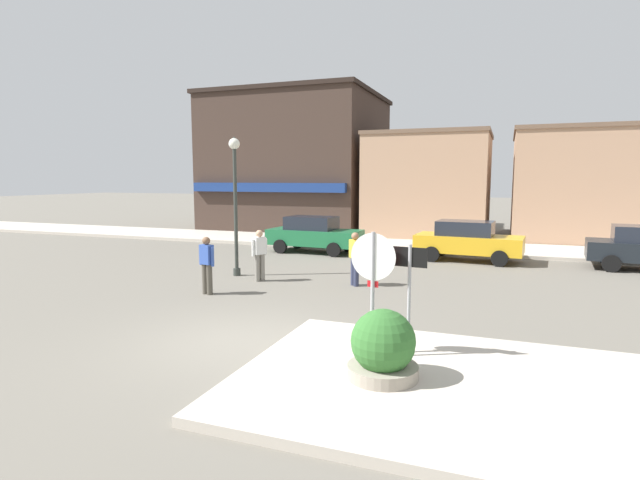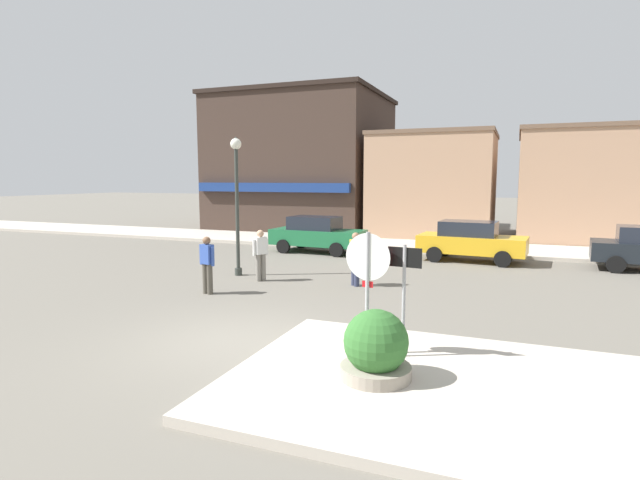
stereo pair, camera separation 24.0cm
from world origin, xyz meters
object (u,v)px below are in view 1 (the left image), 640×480
(planter, at_px, (383,352))
(pedestrian_crossing_near, at_px, (355,257))
(lamp_post, at_px, (235,186))
(one_way_sign, at_px, (409,289))
(parked_car_second, at_px, (468,240))
(stop_sign, at_px, (373,277))
(parked_car_nearest, at_px, (314,234))
(pedestrian_crossing_far, at_px, (260,254))
(pedestrian_kerb_side, at_px, (207,263))

(planter, distance_m, pedestrian_crossing_near, 7.33)
(planter, relative_size, lamp_post, 0.27)
(lamp_post, height_order, pedestrian_crossing_near, lamp_post)
(pedestrian_crossing_near, bearing_deg, one_way_sign, -65.08)
(planter, bearing_deg, parked_car_second, 88.60)
(stop_sign, xyz_separation_m, parked_car_nearest, (-5.68, 11.79, -0.71))
(pedestrian_crossing_near, distance_m, pedestrian_crossing_far, 3.01)
(planter, xyz_separation_m, pedestrian_crossing_near, (-2.50, 6.88, 0.31))
(parked_car_nearest, relative_size, pedestrian_crossing_far, 2.54)
(one_way_sign, bearing_deg, parked_car_second, 89.37)
(one_way_sign, distance_m, pedestrian_crossing_far, 7.84)
(lamp_post, bearing_deg, pedestrian_kerb_side, -77.31)
(parked_car_nearest, relative_size, pedestrian_crossing_near, 2.54)
(parked_car_second, relative_size, pedestrian_crossing_near, 2.57)
(stop_sign, xyz_separation_m, one_way_sign, (0.61, 0.11, -0.19))
(planter, distance_m, lamp_post, 9.94)
(stop_sign, relative_size, one_way_sign, 1.10)
(planter, relative_size, parked_car_nearest, 0.30)
(stop_sign, relative_size, pedestrian_crossing_near, 1.43)
(stop_sign, distance_m, planter, 1.44)
(lamp_post, bearing_deg, parked_car_nearest, 85.01)
(planter, height_order, pedestrian_crossing_far, pedestrian_crossing_far)
(planter, xyz_separation_m, lamp_post, (-6.62, 7.02, 2.40))
(one_way_sign, xyz_separation_m, planter, (-0.18, -1.10, -0.77))
(pedestrian_crossing_near, bearing_deg, parked_car_second, 64.51)
(stop_sign, bearing_deg, pedestrian_crossing_far, 132.57)
(one_way_sign, distance_m, parked_car_nearest, 13.28)
(parked_car_nearest, distance_m, pedestrian_crossing_near, 6.91)
(one_way_sign, height_order, planter, one_way_sign)
(one_way_sign, relative_size, planter, 1.71)
(planter, xyz_separation_m, pedestrian_kerb_side, (-6.02, 4.37, 0.31))
(parked_car_nearest, xyz_separation_m, pedestrian_kerb_side, (0.09, -8.40, 0.06))
(pedestrian_crossing_near, bearing_deg, lamp_post, 178.13)
(pedestrian_kerb_side, bearing_deg, one_way_sign, -27.82)
(one_way_sign, xyz_separation_m, parked_car_second, (0.13, 11.69, -0.52))
(parked_car_nearest, distance_m, pedestrian_crossing_far, 6.31)
(pedestrian_kerb_side, bearing_deg, parked_car_nearest, 90.63)
(parked_car_second, height_order, pedestrian_crossing_far, pedestrian_crossing_far)
(planter, relative_size, pedestrian_kerb_side, 0.76)
(stop_sign, relative_size, pedestrian_kerb_side, 1.43)
(one_way_sign, xyz_separation_m, pedestrian_crossing_far, (-5.67, 5.39, -0.46))
(one_way_sign, distance_m, lamp_post, 9.16)
(one_way_sign, bearing_deg, stop_sign, -169.60)
(parked_car_second, bearing_deg, one_way_sign, -90.63)
(stop_sign, xyz_separation_m, pedestrian_crossing_near, (-2.07, 5.90, -0.65))
(parked_car_nearest, bearing_deg, pedestrian_kerb_side, -89.37)
(parked_car_second, bearing_deg, pedestrian_crossing_near, -115.49)
(pedestrian_crossing_near, relative_size, pedestrian_kerb_side, 1.00)
(planter, height_order, parked_car_nearest, parked_car_nearest)
(parked_car_second, bearing_deg, pedestrian_crossing_far, -132.65)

